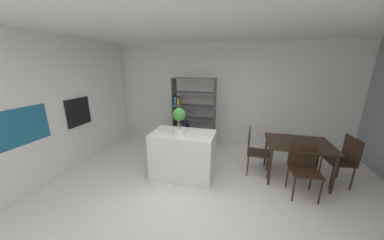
% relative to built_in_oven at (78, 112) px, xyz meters
% --- Properties ---
extents(ground_plane, '(9.63, 9.63, 0.00)m').
position_rel_built_in_oven_xyz_m(ground_plane, '(2.79, -0.77, -1.17)').
color(ground_plane, silver).
extents(ceiling_slab, '(7.00, 5.60, 0.06)m').
position_rel_built_in_oven_xyz_m(ceiling_slab, '(2.79, -0.77, 1.59)').
color(ceiling_slab, white).
rests_on(ceiling_slab, ground_plane).
extents(back_partition, '(7.00, 0.06, 2.73)m').
position_rel_built_in_oven_xyz_m(back_partition, '(2.79, 2.00, 0.20)').
color(back_partition, silver).
rests_on(back_partition, ground_plane).
extents(tall_cabinet_run_left, '(0.63, 5.04, 2.73)m').
position_rel_built_in_oven_xyz_m(tall_cabinet_run_left, '(-0.33, -0.77, 0.20)').
color(tall_cabinet_run_left, white).
rests_on(tall_cabinet_run_left, ground_plane).
extents(cabinet_niche_splashback, '(0.01, 1.08, 0.62)m').
position_rel_built_in_oven_xyz_m(cabinet_niche_splashback, '(-0.02, -1.23, 0.01)').
color(cabinet_niche_splashback, '#1E6084').
rests_on(cabinet_niche_splashback, ground_plane).
extents(built_in_oven, '(0.06, 0.60, 0.60)m').
position_rel_built_in_oven_xyz_m(built_in_oven, '(0.00, 0.00, 0.00)').
color(built_in_oven, black).
rests_on(built_in_oven, ground_plane).
extents(kitchen_island, '(1.19, 0.69, 0.92)m').
position_rel_built_in_oven_xyz_m(kitchen_island, '(2.41, -0.04, -0.71)').
color(kitchen_island, white).
rests_on(kitchen_island, ground_plane).
extents(potted_plant_on_island, '(0.24, 0.24, 0.49)m').
position_rel_built_in_oven_xyz_m(potted_plant_on_island, '(2.37, -0.11, 0.05)').
color(potted_plant_on_island, white).
rests_on(potted_plant_on_island, kitchen_island).
extents(open_bookshelf, '(1.13, 0.37, 1.84)m').
position_rel_built_in_oven_xyz_m(open_bookshelf, '(2.11, 1.59, -0.32)').
color(open_bookshelf, '#4C4C51').
rests_on(open_bookshelf, ground_plane).
extents(dining_table, '(1.14, 0.86, 0.75)m').
position_rel_built_in_oven_xyz_m(dining_table, '(4.55, 0.44, -0.49)').
color(dining_table, black).
rests_on(dining_table, ground_plane).
extents(dining_chair_near, '(0.48, 0.47, 0.87)m').
position_rel_built_in_oven_xyz_m(dining_chair_near, '(4.54, -0.02, -0.64)').
color(dining_chair_near, black).
rests_on(dining_chair_near, ground_plane).
extents(dining_chair_island_side, '(0.47, 0.44, 0.93)m').
position_rel_built_in_oven_xyz_m(dining_chair_island_side, '(3.75, 0.45, -0.62)').
color(dining_chair_island_side, black).
rests_on(dining_chair_island_side, ground_plane).
extents(dining_chair_window_side, '(0.45, 0.50, 0.92)m').
position_rel_built_in_oven_xyz_m(dining_chair_window_side, '(5.33, 0.45, -0.61)').
color(dining_chair_window_side, black).
rests_on(dining_chair_window_side, ground_plane).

